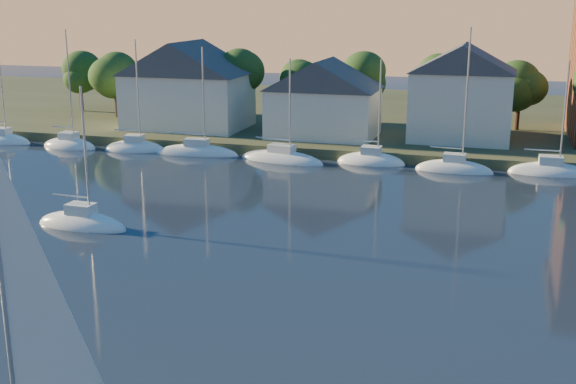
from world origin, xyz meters
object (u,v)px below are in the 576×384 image
at_px(clubhouse_centre, 324,97).
at_px(clubhouse_east, 462,91).
at_px(drifting_sailboat_left, 82,226).
at_px(clubhouse_west, 188,84).

distance_m(clubhouse_centre, clubhouse_east, 14.17).
bearing_deg(drifting_sailboat_left, clubhouse_centre, 76.27).
xyz_separation_m(clubhouse_centre, drifting_sailboat_left, (-8.95, -32.56, -5.04)).
relative_size(clubhouse_centre, clubhouse_east, 1.10).
bearing_deg(clubhouse_east, clubhouse_west, -178.09).
bearing_deg(clubhouse_centre, clubhouse_west, 176.42).
distance_m(clubhouse_centre, drifting_sailboat_left, 34.14).
relative_size(clubhouse_east, drifting_sailboat_left, 0.98).
height_order(clubhouse_east, drifting_sailboat_left, clubhouse_east).
relative_size(clubhouse_west, drifting_sailboat_left, 1.27).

